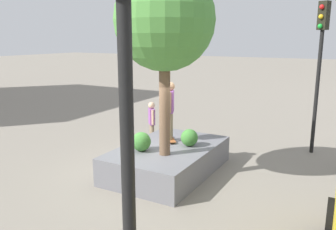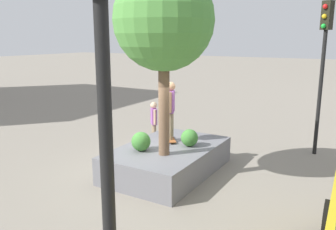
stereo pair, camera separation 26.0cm
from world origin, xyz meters
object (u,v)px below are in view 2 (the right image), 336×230
traffic_light_corner (103,88)px  skateboarder (171,106)px  skateboard (171,139)px  planter_ledge (168,159)px  plaza_tree (164,21)px  traffic_light_median (324,53)px  passerby_with_bag (154,120)px

traffic_light_corner → skateboarder: bearing=-154.4°
skateboard → skateboarder: 0.97m
planter_ledge → plaza_tree: bearing=21.7°
planter_ledge → traffic_light_median: 5.78m
traffic_light_median → passerby_with_bag: (1.71, -5.10, -2.37)m
traffic_light_median → passerby_with_bag: bearing=-71.5°
skateboarder → traffic_light_median: 5.01m
skateboarder → skateboard: bearing=14.0°
passerby_with_bag → skateboard: bearing=45.7°
skateboarder → traffic_light_median: size_ratio=0.35×
passerby_with_bag → traffic_light_corner: bearing=30.4°
plaza_tree → traffic_light_median: bearing=145.2°
passerby_with_bag → traffic_light_median: bearing=108.5°
planter_ledge → skateboarder: 1.51m
planter_ledge → skateboarder: bearing=-157.5°
traffic_light_corner → traffic_light_median: size_ratio=1.02×
planter_ledge → traffic_light_median: bearing=138.9°
planter_ledge → traffic_light_median: (-3.78, 3.30, 2.87)m
plaza_tree → traffic_light_corner: bearing=26.4°
plaza_tree → skateboard: 3.50m
skateboarder → passerby_with_bag: 2.39m
plaza_tree → planter_ledge: bearing=-158.3°
skateboard → planter_ledge: bearing=22.5°
skateboard → traffic_light_corner: 7.48m
plaza_tree → passerby_with_bag: plaza_tree is taller
traffic_light_corner → traffic_light_median: 9.62m
plaza_tree → traffic_light_corner: size_ratio=0.94×
skateboarder → traffic_light_corner: 7.21m
plaza_tree → skateboarder: plaza_tree is taller
skateboard → skateboarder: skateboarder is taller
skateboard → traffic_light_corner: (6.35, 3.05, 2.50)m
planter_ledge → skateboard: 0.71m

